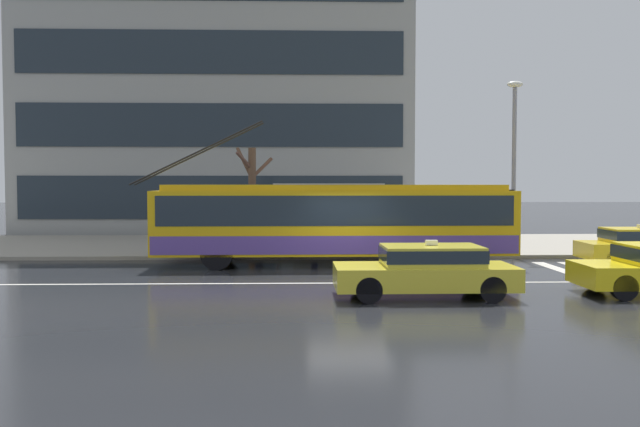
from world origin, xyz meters
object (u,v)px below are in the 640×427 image
object	(u,v)px
street_lamp	(514,152)
pedestrian_approaching_curb	(261,212)
street_tree_bare	(252,192)
taxi_oncoming_near	(427,268)
pedestrian_walking_past	(316,211)
pedestrian_at_shelter	(221,225)
trolleybus	(334,221)
bus_shelter	(328,200)

from	to	relation	value
street_lamp	pedestrian_approaching_curb	bearing A→B (deg)	178.05
street_lamp	street_tree_bare	size ratio (longest dim) A/B	1.55
taxi_oncoming_near	pedestrian_walking_past	bearing A→B (deg)	106.13
pedestrian_at_shelter	street_tree_bare	distance (m)	1.82
pedestrian_at_shelter	pedestrian_walking_past	size ratio (longest dim) A/B	0.81
trolleybus	taxi_oncoming_near	bearing A→B (deg)	-73.31
pedestrian_at_shelter	pedestrian_walking_past	bearing A→B (deg)	-31.01
bus_shelter	pedestrian_at_shelter	xyz separation A→B (m)	(-4.31, 0.65, -1.03)
trolleybus	pedestrian_approaching_curb	distance (m)	3.67
taxi_oncoming_near	pedestrian_approaching_curb	xyz separation A→B (m)	(-4.56, 8.91, 0.99)
pedestrian_approaching_curb	street_tree_bare	distance (m)	2.41
trolleybus	pedestrian_at_shelter	distance (m)	6.28
bus_shelter	pedestrian_approaching_curb	world-z (taller)	bus_shelter
street_tree_bare	bus_shelter	bearing A→B (deg)	-16.87
trolleybus	pedestrian_at_shelter	size ratio (longest dim) A/B	7.86
street_lamp	street_tree_bare	xyz separation A→B (m)	(-9.99, 2.57, -1.56)
bus_shelter	pedestrian_approaching_curb	distance (m)	2.93
pedestrian_at_shelter	pedestrian_walking_past	xyz separation A→B (m)	(3.80, -2.29, 0.65)
trolleybus	street_tree_bare	xyz separation A→B (m)	(-3.14, 4.78, 0.90)
taxi_oncoming_near	pedestrian_at_shelter	world-z (taller)	pedestrian_at_shelter
taxi_oncoming_near	pedestrian_at_shelter	bearing A→B (deg)	120.04
bus_shelter	street_lamp	bearing A→B (deg)	-13.31
taxi_oncoming_near	street_lamp	bearing A→B (deg)	60.09
taxi_oncoming_near	street_lamp	xyz separation A→B (m)	(4.94, 8.59, 3.27)
taxi_oncoming_near	pedestrian_approaching_curb	world-z (taller)	pedestrian_approaching_curb
street_tree_bare	taxi_oncoming_near	bearing A→B (deg)	-65.63
pedestrian_walking_past	street_tree_bare	world-z (taller)	street_tree_bare
trolleybus	bus_shelter	size ratio (longest dim) A/B	3.01
trolleybus	bus_shelter	world-z (taller)	trolleybus
trolleybus	pedestrian_approaching_curb	bearing A→B (deg)	136.32
pedestrian_approaching_curb	street_tree_bare	bearing A→B (deg)	102.34
pedestrian_approaching_curb	street_tree_bare	xyz separation A→B (m)	(-0.49, 2.24, 0.72)
taxi_oncoming_near	bus_shelter	world-z (taller)	bus_shelter
bus_shelter	street_tree_bare	distance (m)	3.23
pedestrian_approaching_curb	pedestrian_walking_past	world-z (taller)	pedestrian_walking_past
pedestrian_walking_past	street_tree_bare	bearing A→B (deg)	134.99
pedestrian_walking_past	street_lamp	bearing A→B (deg)	0.03
pedestrian_approaching_curb	pedestrian_walking_past	distance (m)	2.11
bus_shelter	street_tree_bare	bearing A→B (deg)	163.13
taxi_oncoming_near	pedestrian_walking_past	xyz separation A→B (m)	(-2.48, 8.58, 1.05)
pedestrian_at_shelter	pedestrian_approaching_curb	distance (m)	2.67
pedestrian_at_shelter	bus_shelter	bearing A→B (deg)	-8.54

